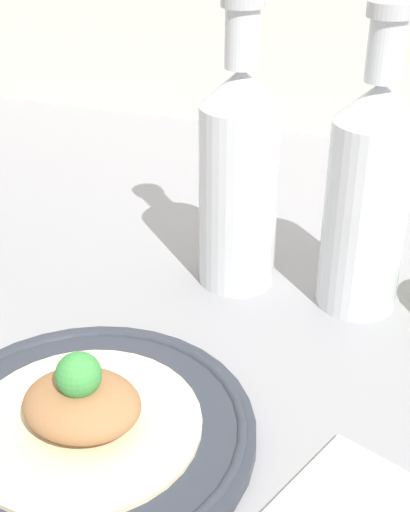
{
  "coord_description": "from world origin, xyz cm",
  "views": [
    {
      "loc": [
        16.86,
        -49.32,
        37.18
      ],
      "look_at": [
        0.17,
        -3.88,
        9.54
      ],
      "focal_mm": 50.0,
      "sensor_mm": 36.0,
      "label": 1
    }
  ],
  "objects_px": {
    "plate": "(85,431)",
    "cider_bottle_right": "(368,193)",
    "plated_food": "(82,408)",
    "cider_bottle_left": "(239,174)"
  },
  "relations": [
    {
      "from": "plate",
      "to": "cider_bottle_right",
      "type": "distance_m",
      "value": 0.31
    },
    {
      "from": "plate",
      "to": "plated_food",
      "type": "xyz_separation_m",
      "value": [
        0.0,
        0.0,
        0.02
      ]
    },
    {
      "from": "cider_bottle_left",
      "to": "cider_bottle_right",
      "type": "bearing_deg",
      "value": 0.0
    },
    {
      "from": "plated_food",
      "to": "cider_bottle_right",
      "type": "height_order",
      "value": "cider_bottle_right"
    },
    {
      "from": "plated_food",
      "to": "cider_bottle_left",
      "type": "bearing_deg",
      "value": 82.47
    },
    {
      "from": "plate",
      "to": "cider_bottle_right",
      "type": "relative_size",
      "value": 0.91
    },
    {
      "from": "plate",
      "to": "plated_food",
      "type": "distance_m",
      "value": 0.02
    },
    {
      "from": "plated_food",
      "to": "cider_bottle_left",
      "type": "height_order",
      "value": "cider_bottle_left"
    },
    {
      "from": "plate",
      "to": "cider_bottle_right",
      "type": "bearing_deg",
      "value": 58.89
    },
    {
      "from": "plate",
      "to": "cider_bottle_left",
      "type": "distance_m",
      "value": 0.27
    }
  ]
}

